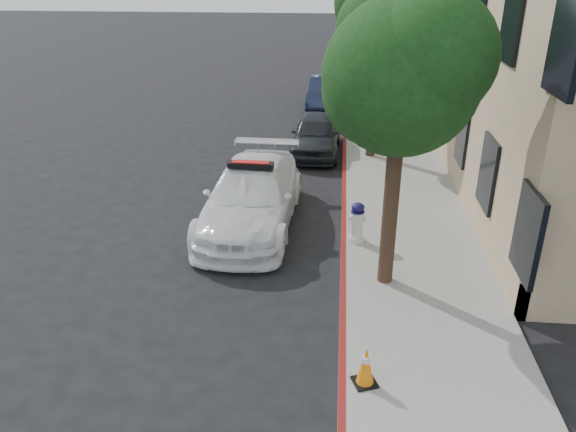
# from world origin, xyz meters

# --- Properties ---
(ground) EXTENTS (120.00, 120.00, 0.00)m
(ground) POSITION_xyz_m (0.00, 0.00, 0.00)
(ground) COLOR black
(ground) RESTS_ON ground
(sidewalk) EXTENTS (3.20, 50.00, 0.15)m
(sidewalk) POSITION_xyz_m (3.60, 10.00, 0.07)
(sidewalk) COLOR gray
(sidewalk) RESTS_ON ground
(curb_strip) EXTENTS (0.12, 50.00, 0.15)m
(curb_strip) POSITION_xyz_m (2.06, 10.00, 0.07)
(curb_strip) COLOR maroon
(curb_strip) RESTS_ON ground
(tree_near) EXTENTS (2.92, 2.82, 5.62)m
(tree_near) POSITION_xyz_m (2.93, -2.01, 4.27)
(tree_near) COLOR black
(tree_near) RESTS_ON sidewalk
(tree_mid) EXTENTS (2.77, 2.64, 5.43)m
(tree_mid) POSITION_xyz_m (2.93, 5.99, 4.16)
(tree_mid) COLOR black
(tree_mid) RESTS_ON sidewalk
(tree_far) EXTENTS (3.10, 3.00, 5.81)m
(tree_far) POSITION_xyz_m (2.93, 13.99, 4.39)
(tree_far) COLOR black
(tree_far) RESTS_ON sidewalk
(police_car) EXTENTS (2.29, 5.34, 1.68)m
(police_car) POSITION_xyz_m (-0.23, 0.63, 0.77)
(police_car) COLOR white
(police_car) RESTS_ON ground
(parked_car_mid) EXTENTS (1.66, 3.95, 1.34)m
(parked_car_mid) POSITION_xyz_m (1.07, 6.54, 0.67)
(parked_car_mid) COLOR #202529
(parked_car_mid) RESTS_ON ground
(parked_car_far) EXTENTS (1.63, 4.16, 1.35)m
(parked_car_far) POSITION_xyz_m (1.20, 13.00, 0.67)
(parked_car_far) COLOR #161C39
(parked_car_far) RESTS_ON ground
(fire_hydrant) EXTENTS (0.40, 0.37, 0.96)m
(fire_hydrant) POSITION_xyz_m (2.35, -0.31, 0.62)
(fire_hydrant) COLOR silver
(fire_hydrant) RESTS_ON sidewalk
(traffic_cone) EXTENTS (0.45, 0.45, 0.67)m
(traffic_cone) POSITION_xyz_m (2.40, -5.12, 0.48)
(traffic_cone) COLOR black
(traffic_cone) RESTS_ON sidewalk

